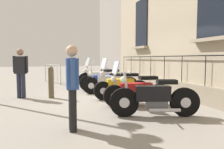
# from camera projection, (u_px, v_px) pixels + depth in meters

# --- Properties ---
(ground_plane) EXTENTS (60.00, 60.00, 0.00)m
(ground_plane) POSITION_uv_depth(u_px,v_px,m) (114.00, 96.00, 7.49)
(ground_plane) COLOR gray
(motorcycle_white) EXTENTS (2.12, 0.56, 1.27)m
(motorcycle_white) POSITION_uv_depth(u_px,v_px,m) (100.00, 77.00, 10.07)
(motorcycle_white) COLOR black
(motorcycle_white) RESTS_ON ground_plane
(motorcycle_blue) EXTENTS (2.13, 0.62, 1.41)m
(motorcycle_blue) POSITION_uv_depth(u_px,v_px,m) (104.00, 80.00, 8.96)
(motorcycle_blue) COLOR black
(motorcycle_blue) RESTS_ON ground_plane
(motorcycle_silver) EXTENTS (2.12, 0.83, 1.29)m
(motorcycle_silver) POSITION_uv_depth(u_px,v_px,m) (110.00, 83.00, 8.02)
(motorcycle_silver) COLOR black
(motorcycle_silver) RESTS_ON ground_plane
(motorcycle_yellow) EXTENTS (1.95, 0.64, 1.39)m
(motorcycle_yellow) POSITION_uv_depth(u_px,v_px,m) (121.00, 86.00, 7.02)
(motorcycle_yellow) COLOR black
(motorcycle_yellow) RESTS_ON ground_plane
(motorcycle_red) EXTENTS (2.01, 0.71, 1.30)m
(motorcycle_red) POSITION_uv_depth(u_px,v_px,m) (137.00, 91.00, 6.01)
(motorcycle_red) COLOR black
(motorcycle_red) RESTS_ON ground_plane
(motorcycle_black) EXTENTS (2.07, 0.90, 1.08)m
(motorcycle_black) POSITION_uv_depth(u_px,v_px,m) (154.00, 98.00, 4.90)
(motorcycle_black) COLOR black
(motorcycle_black) RESTS_ON ground_plane
(crowd_barrier) EXTENTS (0.78, 2.02, 1.05)m
(crowd_barrier) POSITION_uv_depth(u_px,v_px,m) (53.00, 73.00, 11.47)
(crowd_barrier) COLOR #B7B7BF
(crowd_barrier) RESTS_ON ground_plane
(bollard) EXTENTS (0.18, 0.18, 1.11)m
(bollard) POSITION_uv_depth(u_px,v_px,m) (51.00, 82.00, 7.16)
(bollard) COLOR brown
(bollard) RESTS_ON ground_plane
(pedestrian_standing) EXTENTS (0.24, 0.53, 1.63)m
(pedestrian_standing) POSITION_uv_depth(u_px,v_px,m) (72.00, 83.00, 3.89)
(pedestrian_standing) COLOR black
(pedestrian_standing) RESTS_ON ground_plane
(pedestrian_walking) EXTENTS (0.50, 0.33, 1.71)m
(pedestrian_walking) POSITION_uv_depth(u_px,v_px,m) (21.00, 70.00, 7.12)
(pedestrian_walking) COLOR #23283D
(pedestrian_walking) RESTS_ON ground_plane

